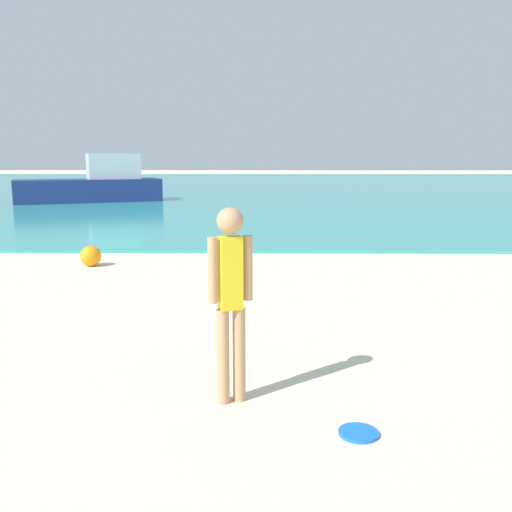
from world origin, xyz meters
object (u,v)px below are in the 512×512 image
Objects in this scene: boat_near at (94,185)px; beach_ball at (91,256)px; frisbee at (359,433)px; person_standing at (231,294)px.

boat_near is 15.91m from beach_ball.
frisbee is 0.04× the size of boat_near.
boat_near reaches higher than beach_ball.
frisbee is 7.57m from beach_ball.
person_standing is 6.65m from beach_ball.
person_standing is at bearing -63.38° from beach_ball.
beach_ball is at bearing -84.34° from person_standing.
frisbee is at bearing -58.77° from beach_ball.
beach_ball is (4.44, -15.26, -0.61)m from boat_near.
frisbee is 23.30m from boat_near.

